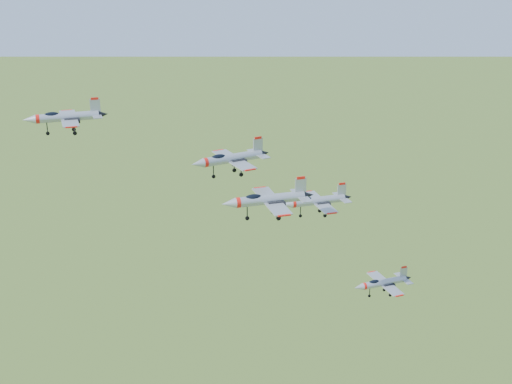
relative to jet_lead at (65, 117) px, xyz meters
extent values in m
cylinder|color=#949AA0|center=(0.40, 0.01, -0.03)|extent=(10.01, 1.64, 1.44)
cone|color=#949AA0|center=(-5.59, -0.11, -0.03)|extent=(2.02, 1.48, 1.44)
cone|color=black|center=(6.16, 0.12, -0.03)|extent=(1.58, 1.26, 1.23)
ellipsoid|color=black|center=(-2.04, -0.04, 0.51)|extent=(2.46, 1.08, 0.91)
cube|color=#949AA0|center=(0.68, -3.09, -0.31)|extent=(2.65, 4.93, 0.16)
cube|color=#949AA0|center=(0.56, 3.12, -0.31)|extent=(2.65, 4.93, 0.16)
cube|color=#949AA0|center=(4.94, 0.10, 1.46)|extent=(1.67, 0.17, 2.33)
cube|color=red|center=(4.94, 0.10, 2.68)|extent=(1.22, 0.18, 0.39)
cylinder|color=#949AA0|center=(24.22, -14.81, -4.69)|extent=(9.92, 3.39, 1.42)
cone|color=#949AA0|center=(18.44, -16.01, -4.69)|extent=(2.22, 1.79, 1.42)
cone|color=black|center=(29.79, -13.66, -4.69)|extent=(1.74, 1.49, 1.21)
ellipsoid|color=black|center=(21.86, -15.30, -4.15)|extent=(2.56, 1.49, 0.90)
cube|color=#949AA0|center=(25.05, -17.76, -4.96)|extent=(3.44, 5.22, 0.15)
cube|color=#949AA0|center=(23.81, -11.77, -4.96)|extent=(3.44, 5.22, 0.15)
cube|color=#949AA0|center=(28.61, -13.90, -3.21)|extent=(1.63, 0.46, 2.30)
cube|color=red|center=(28.61, -13.90, -2.01)|extent=(1.21, 0.39, 0.38)
cylinder|color=#949AA0|center=(26.94, -25.63, -7.80)|extent=(10.24, 1.52, 1.48)
cone|color=#949AA0|center=(20.80, -25.66, -7.80)|extent=(2.05, 1.49, 1.48)
cone|color=black|center=(32.85, -25.61, -7.80)|extent=(1.60, 1.26, 1.26)
ellipsoid|color=black|center=(24.44, -25.64, -7.24)|extent=(2.51, 1.07, 0.94)
cube|color=#949AA0|center=(27.18, -28.82, -8.08)|extent=(2.64, 5.01, 0.16)
cube|color=#949AA0|center=(27.15, -22.45, -8.08)|extent=(2.64, 5.01, 0.16)
cube|color=#949AA0|center=(31.60, -25.61, -6.27)|extent=(1.71, 0.14, 2.39)
cube|color=red|center=(31.60, -25.61, -5.02)|extent=(1.25, 0.16, 0.40)
cylinder|color=#949AA0|center=(42.92, -4.15, -17.73)|extent=(10.22, 1.75, 1.47)
cone|color=#949AA0|center=(36.81, -4.33, -17.73)|extent=(2.08, 1.53, 1.47)
cone|color=black|center=(48.80, -3.99, -17.73)|extent=(1.62, 1.29, 1.25)
ellipsoid|color=black|center=(40.43, -4.22, -17.18)|extent=(2.52, 1.13, 0.93)
cube|color=#949AA0|center=(43.23, -7.31, -18.01)|extent=(2.74, 5.05, 0.16)
cube|color=#949AA0|center=(43.05, -0.98, -18.01)|extent=(2.74, 5.05, 0.16)
cube|color=#949AA0|center=(47.55, -4.03, -16.20)|extent=(1.70, 0.18, 2.37)
cube|color=red|center=(47.55, -4.03, -14.96)|extent=(1.25, 0.19, 0.40)
cylinder|color=#949AA0|center=(47.61, -22.72, -25.73)|extent=(7.95, 1.76, 1.14)
cone|color=#949AA0|center=(42.90, -23.09, -25.73)|extent=(1.66, 1.26, 1.14)
cone|color=black|center=(52.16, -22.35, -25.73)|extent=(1.30, 1.06, 0.97)
ellipsoid|color=black|center=(45.69, -22.87, -25.30)|extent=(1.99, 0.97, 0.72)
cube|color=#949AA0|center=(47.98, -25.15, -25.95)|extent=(2.32, 4.00, 0.12)
cube|color=#949AA0|center=(47.59, -20.26, -25.95)|extent=(2.32, 4.00, 0.12)
cube|color=#949AA0|center=(51.20, -22.43, -24.55)|extent=(1.32, 0.21, 1.84)
cube|color=red|center=(51.20, -22.43, -23.59)|extent=(0.97, 0.20, 0.31)
camera|label=1|loc=(-1.89, -116.74, 28.89)|focal=50.00mm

